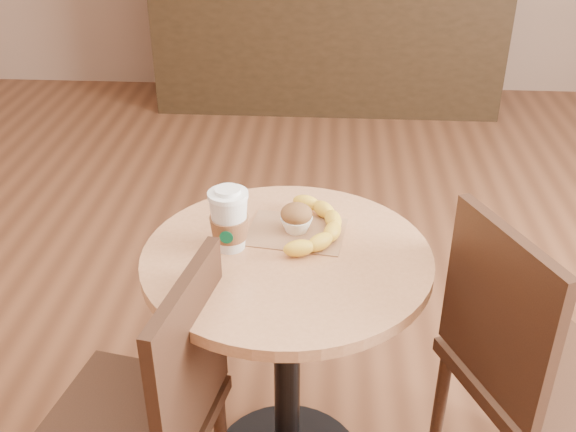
% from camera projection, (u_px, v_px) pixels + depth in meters
% --- Properties ---
extents(cafe_table, '(0.70, 0.70, 0.75)m').
position_uv_depth(cafe_table, '(287.00, 324.00, 1.72)').
color(cafe_table, black).
rests_on(cafe_table, ground).
extents(chair_left, '(0.44, 0.44, 0.85)m').
position_uv_depth(chair_left, '(151.00, 412.00, 1.55)').
color(chair_left, '#361F13').
rests_on(chair_left, ground).
extents(chair_right, '(0.52, 0.52, 0.90)m').
position_uv_depth(chair_right, '(525.00, 366.00, 1.65)').
color(chair_right, '#361F13').
rests_on(chair_right, ground).
extents(service_counter, '(2.30, 0.65, 1.04)m').
position_uv_depth(service_counter, '(329.00, 25.00, 4.37)').
color(service_counter, black).
rests_on(service_counter, ground).
extents(kraft_bag, '(0.26, 0.21, 0.00)m').
position_uv_depth(kraft_bag, '(296.00, 232.00, 1.69)').
color(kraft_bag, '#966A49').
rests_on(kraft_bag, cafe_table).
extents(coffee_cup, '(0.10, 0.10, 0.16)m').
position_uv_depth(coffee_cup, '(229.00, 221.00, 1.60)').
color(coffee_cup, silver).
rests_on(coffee_cup, cafe_table).
extents(muffin, '(0.08, 0.08, 0.07)m').
position_uv_depth(muffin, '(296.00, 218.00, 1.68)').
color(muffin, white).
rests_on(muffin, kraft_bag).
extents(banana, '(0.19, 0.32, 0.04)m').
position_uv_depth(banana, '(317.00, 225.00, 1.68)').
color(banana, yellow).
rests_on(banana, kraft_bag).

